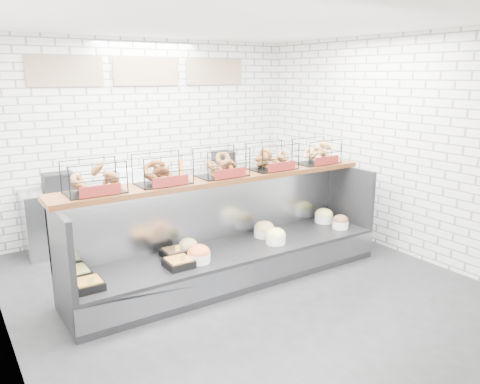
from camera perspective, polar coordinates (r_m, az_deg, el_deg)
ground at (r=5.66m, az=0.65°, el=-11.57°), size 5.50×5.50×0.00m
room_shell at (r=5.62m, az=-2.77°, el=10.07°), size 5.02×5.51×3.01m
display_case at (r=5.80m, az=-1.23°, el=-7.42°), size 4.00×0.90×1.20m
bagel_shelf at (r=5.64m, az=-2.27°, el=3.17°), size 4.10×0.50×0.40m
prep_counter at (r=7.51m, az=-9.80°, el=-1.42°), size 4.00×0.60×1.20m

